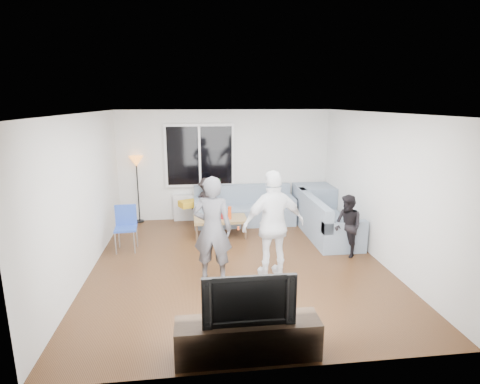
{
  "coord_description": "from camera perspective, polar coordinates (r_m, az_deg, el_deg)",
  "views": [
    {
      "loc": [
        -0.71,
        -6.18,
        2.78
      ],
      "look_at": [
        0.1,
        0.6,
        1.15
      ],
      "focal_mm": 28.43,
      "sensor_mm": 36.0,
      "label": 1
    }
  ],
  "objects": [
    {
      "name": "player_right",
      "position": [
        6.05,
        5.08,
        -4.96
      ],
      "size": [
        1.08,
        0.6,
        1.75
      ],
      "primitive_type": "imported",
      "rotation": [
        0.0,
        0.0,
        3.31
      ],
      "color": "silver",
      "rests_on": "floor"
    },
    {
      "name": "sofa_right_section",
      "position": [
        8.17,
        13.04,
        -3.68
      ],
      "size": [
        2.0,
        0.85,
        0.85
      ],
      "primitive_type": null,
      "rotation": [
        0.0,
        0.0,
        1.57
      ],
      "color": "slate",
      "rests_on": "floor"
    },
    {
      "name": "side_chair",
      "position": [
        7.54,
        -16.77,
        -5.34
      ],
      "size": [
        0.43,
        0.43,
        0.86
      ],
      "primitive_type": null,
      "rotation": [
        0.0,
        0.0,
        0.07
      ],
      "color": "#2747AB",
      "rests_on": "floor"
    },
    {
      "name": "window_frame",
      "position": [
        8.96,
        -6.07,
        5.45
      ],
      "size": [
        1.62,
        0.06,
        1.47
      ],
      "primitive_type": "cube",
      "color": "white",
      "rests_on": "wall_back"
    },
    {
      "name": "window_glass",
      "position": [
        8.92,
        -6.07,
        5.42
      ],
      "size": [
        1.5,
        0.02,
        1.35
      ],
      "primitive_type": "cube",
      "color": "black",
      "rests_on": "window_frame"
    },
    {
      "name": "bottle_d",
      "position": [
        7.87,
        -1.57,
        -3.17
      ],
      "size": [
        0.07,
        0.07,
        0.27
      ],
      "primitive_type": "cylinder",
      "color": "#FC4E16",
      "rests_on": "coffee_table"
    },
    {
      "name": "vase",
      "position": [
        9.04,
        -6.6,
        0.03
      ],
      "size": [
        0.17,
        0.17,
        0.16
      ],
      "primitive_type": "imported",
      "rotation": [
        0.0,
        0.0,
        -0.15
      ],
      "color": "silver",
      "rests_on": "radiator"
    },
    {
      "name": "tv_console",
      "position": [
        4.51,
        1.19,
        -21.11
      ],
      "size": [
        1.6,
        0.4,
        0.44
      ],
      "primitive_type": "cube",
      "color": "#35261A",
      "rests_on": "floor"
    },
    {
      "name": "wall_right",
      "position": [
        7.13,
        20.3,
        0.6
      ],
      "size": [
        0.04,
        5.5,
        2.6
      ],
      "primitive_type": "cube",
      "color": "silver",
      "rests_on": "ground"
    },
    {
      "name": "wall_left",
      "position": [
        6.61,
        -22.51,
        -0.56
      ],
      "size": [
        0.04,
        5.5,
        2.6
      ],
      "primitive_type": "cube",
      "color": "silver",
      "rests_on": "ground"
    },
    {
      "name": "cushion_red",
      "position": [
        8.81,
        -5.15,
        -1.56
      ],
      "size": [
        0.45,
        0.43,
        0.13
      ],
      "primitive_type": "cube",
      "rotation": [
        0.0,
        0.0,
        -0.45
      ],
      "color": "maroon",
      "rests_on": "sofa_back_section"
    },
    {
      "name": "sofa_corner",
      "position": [
        9.2,
        10.99,
        -1.66
      ],
      "size": [
        0.85,
        0.85,
        0.85
      ],
      "primitive_type": "cube",
      "color": "slate",
      "rests_on": "floor"
    },
    {
      "name": "pitcher",
      "position": [
        7.95,
        -2.61,
        -3.37
      ],
      "size": [
        0.17,
        0.17,
        0.17
      ],
      "primitive_type": "cylinder",
      "color": "maroon",
      "rests_on": "coffee_table"
    },
    {
      "name": "spectator_right",
      "position": [
        7.21,
        15.86,
        -4.93
      ],
      "size": [
        0.58,
        0.66,
        1.14
      ],
      "primitive_type": "imported",
      "rotation": [
        0.0,
        0.0,
        -1.26
      ],
      "color": "black",
      "rests_on": "floor"
    },
    {
      "name": "cushion_yellow",
      "position": [
        8.73,
        -7.79,
        -1.77
      ],
      "size": [
        0.48,
        0.45,
        0.14
      ],
      "primitive_type": "cube",
      "rotation": [
        0.0,
        0.0,
        0.42
      ],
      "color": "gold",
      "rests_on": "sofa_back_section"
    },
    {
      "name": "television",
      "position": [
        4.25,
        1.22,
        -15.43
      ],
      "size": [
        1.01,
        0.13,
        0.58
      ],
      "primitive_type": "imported",
      "color": "black",
      "rests_on": "tv_console"
    },
    {
      "name": "sofa_back_section",
      "position": [
        8.84,
        0.61,
        -2.03
      ],
      "size": [
        2.3,
        0.85,
        0.85
      ],
      "primitive_type": null,
      "color": "slate",
      "rests_on": "floor"
    },
    {
      "name": "ceiling",
      "position": [
        6.22,
        -0.26,
        11.95
      ],
      "size": [
        5.0,
        5.5,
        0.04
      ],
      "primitive_type": "cube",
      "color": "white",
      "rests_on": "ground"
    },
    {
      "name": "radiator",
      "position": [
        9.17,
        -5.88,
        -2.28
      ],
      "size": [
        1.3,
        0.12,
        0.62
      ],
      "primitive_type": "cube",
      "color": "silver",
      "rests_on": "floor"
    },
    {
      "name": "bottle_c",
      "position": [
        8.13,
        -2.82,
        -2.8
      ],
      "size": [
        0.07,
        0.07,
        0.22
      ],
      "primitive_type": "cylinder",
      "color": "#301C0A",
      "rests_on": "coffee_table"
    },
    {
      "name": "player_left",
      "position": [
        5.96,
        -4.15,
        -5.58
      ],
      "size": [
        0.68,
        0.52,
        1.69
      ],
      "primitive_type": "imported",
      "rotation": [
        0.0,
        0.0,
        2.93
      ],
      "color": "#49494D",
      "rests_on": "floor"
    },
    {
      "name": "floor",
      "position": [
        6.82,
        -0.24,
        -10.8
      ],
      "size": [
        5.0,
        5.5,
        0.04
      ],
      "primitive_type": "cube",
      "color": "#56351C",
      "rests_on": "ground"
    },
    {
      "name": "wall_back",
      "position": [
        9.1,
        -2.26,
        4.05
      ],
      "size": [
        5.0,
        0.04,
        2.6
      ],
      "primitive_type": "cube",
      "color": "silver",
      "rests_on": "ground"
    },
    {
      "name": "wall_front",
      "position": [
        3.79,
        4.63,
        -9.62
      ],
      "size": [
        5.0,
        0.04,
        2.6
      ],
      "primitive_type": "cube",
      "color": "silver",
      "rests_on": "ground"
    },
    {
      "name": "spectator_back",
      "position": [
        8.77,
        -5.01,
        -1.38
      ],
      "size": [
        0.79,
        0.57,
        1.09
      ],
      "primitive_type": "imported",
      "rotation": [
        0.0,
        0.0,
        -0.25
      ],
      "color": "black",
      "rests_on": "floor"
    },
    {
      "name": "potted_plant",
      "position": [
        9.03,
        -3.55,
        0.84
      ],
      "size": [
        0.25,
        0.22,
        0.39
      ],
      "primitive_type": "imported",
      "rotation": [
        0.0,
        0.0,
        0.22
      ],
      "color": "#285B24",
      "rests_on": "radiator"
    },
    {
      "name": "bottle_b",
      "position": [
        7.84,
        -3.6,
        -3.36
      ],
      "size": [
        0.08,
        0.08,
        0.24
      ],
      "primitive_type": "cylinder",
      "color": "green",
      "rests_on": "coffee_table"
    },
    {
      "name": "coffee_table",
      "position": [
        8.06,
        -2.95,
        -5.26
      ],
      "size": [
        1.11,
        0.62,
        0.4
      ],
      "primitive_type": "cube",
      "rotation": [
        0.0,
        0.0,
        0.02
      ],
      "color": "#987A49",
      "rests_on": "floor"
    },
    {
      "name": "window_mullion",
      "position": [
        8.91,
        -6.07,
        5.41
      ],
      "size": [
        0.05,
        0.03,
        1.35
      ],
      "primitive_type": "cube",
      "color": "white",
      "rests_on": "window_frame"
    },
    {
      "name": "floor_lamp",
      "position": [
        9.14,
        -15.07,
        0.32
      ],
      "size": [
        0.32,
        0.32,
        1.56
      ],
      "primitive_type": null,
      "color": "orange",
      "rests_on": "floor"
    }
  ]
}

